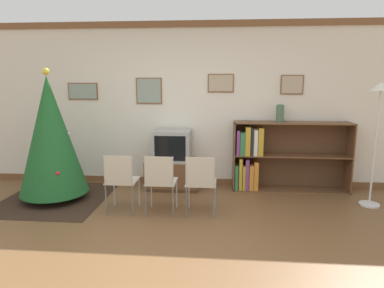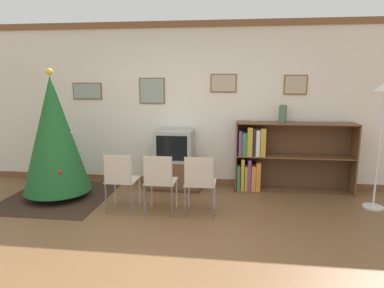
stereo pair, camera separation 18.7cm
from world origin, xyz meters
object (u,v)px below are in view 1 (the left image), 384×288
(tv_console, at_px, (173,174))
(folding_chair_center, at_px, (160,181))
(bookshelf, at_px, (269,157))
(vase, at_px, (280,113))
(television, at_px, (172,145))
(christmas_tree, at_px, (51,136))
(folding_chair_right, at_px, (201,182))
(folding_chair_left, at_px, (121,180))
(standing_lamp, at_px, (379,112))

(tv_console, distance_m, folding_chair_center, 1.15)
(bookshelf, distance_m, vase, 0.73)
(television, bearing_deg, christmas_tree, -158.84)
(folding_chair_center, relative_size, folding_chair_right, 1.00)
(bookshelf, bearing_deg, television, -176.87)
(television, bearing_deg, folding_chair_right, -64.56)
(television, bearing_deg, tv_console, 90.00)
(christmas_tree, distance_m, tv_console, 1.96)
(folding_chair_left, relative_size, folding_chair_center, 1.00)
(folding_chair_left, distance_m, folding_chair_center, 0.53)
(television, relative_size, bookshelf, 0.32)
(christmas_tree, xyz_separation_m, tv_console, (1.70, 0.66, -0.73))
(standing_lamp, bearing_deg, folding_chair_left, -170.23)
(folding_chair_left, height_order, standing_lamp, standing_lamp)
(folding_chair_left, bearing_deg, bookshelf, 29.83)
(vase, bearing_deg, folding_chair_left, -151.34)
(tv_console, height_order, vase, vase)
(tv_console, height_order, folding_chair_left, folding_chair_left)
(tv_console, bearing_deg, television, -90.00)
(folding_chair_center, bearing_deg, folding_chair_right, 0.00)
(christmas_tree, xyz_separation_m, folding_chair_center, (1.70, -0.47, -0.50))
(folding_chair_left, distance_m, standing_lamp, 3.62)
(folding_chair_left, relative_size, vase, 2.98)
(folding_chair_left, height_order, folding_chair_center, same)
(television, xyz_separation_m, folding_chair_center, (0.00, -1.12, -0.25))
(folding_chair_left, bearing_deg, folding_chair_right, 0.00)
(tv_console, height_order, standing_lamp, standing_lamp)
(folding_chair_right, xyz_separation_m, standing_lamp, (2.40, 0.60, 0.87))
(tv_console, bearing_deg, bookshelf, 3.04)
(christmas_tree, bearing_deg, standing_lamp, 1.61)
(folding_chair_left, bearing_deg, christmas_tree, 158.10)
(television, height_order, bookshelf, bookshelf)
(christmas_tree, height_order, folding_chair_left, christmas_tree)
(folding_chair_right, relative_size, vase, 2.98)
(folding_chair_center, distance_m, bookshelf, 1.99)
(tv_console, relative_size, folding_chair_right, 1.05)
(television, distance_m, vase, 1.80)
(christmas_tree, height_order, folding_chair_right, christmas_tree)
(christmas_tree, bearing_deg, tv_console, 21.23)
(standing_lamp, bearing_deg, television, 169.82)
(television, xyz_separation_m, folding_chair_left, (-0.53, -1.12, -0.25))
(folding_chair_center, bearing_deg, folding_chair_left, 180.00)
(tv_console, bearing_deg, folding_chair_right, -64.61)
(television, height_order, folding_chair_center, television)
(tv_console, bearing_deg, folding_chair_left, -115.39)
(christmas_tree, bearing_deg, folding_chair_center, -15.39)
(standing_lamp, bearing_deg, folding_chair_center, -168.49)
(bookshelf, bearing_deg, christmas_tree, -167.21)
(tv_console, xyz_separation_m, standing_lamp, (2.93, -0.53, 1.11))
(vase, bearing_deg, tv_console, -176.59)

